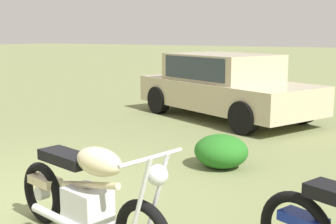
% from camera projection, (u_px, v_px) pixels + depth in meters
% --- Properties ---
extents(ground_plane, '(120.00, 120.00, 0.00)m').
position_uv_depth(ground_plane, '(7.00, 208.00, 4.87)').
color(ground_plane, olive).
extents(motorcycle_cream, '(2.05, 0.79, 1.02)m').
position_uv_depth(motorcycle_cream, '(87.00, 195.00, 3.90)').
color(motorcycle_cream, black).
rests_on(motorcycle_cream, ground).
extents(car_beige, '(4.59, 3.40, 1.43)m').
position_uv_depth(car_beige, '(224.00, 83.00, 9.94)').
color(car_beige, '#BCAD8C').
rests_on(car_beige, ground).
extents(shrub_low, '(0.77, 0.73, 0.47)m').
position_uv_depth(shrub_low, '(221.00, 151.00, 6.30)').
color(shrub_low, '#23691E').
rests_on(shrub_low, ground).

